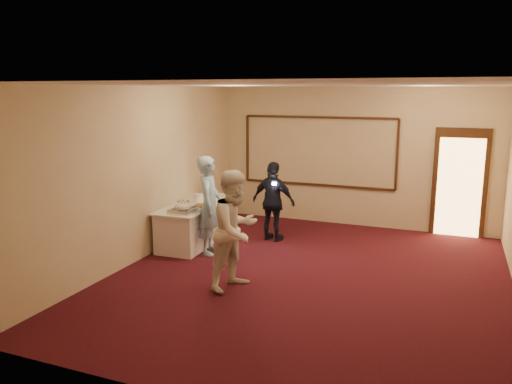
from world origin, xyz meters
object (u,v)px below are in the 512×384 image
buffet_table (197,222)px  man (210,205)px  pavlova_tray (184,208)px  cupcake_stand (208,187)px  tart (201,206)px  plate_stack_a (198,198)px  guest (273,202)px  woman (236,230)px  plate_stack_b (213,196)px

buffet_table → man: (0.56, -0.53, 0.50)m
pavlova_tray → cupcake_stand: (-0.32, 1.60, 0.07)m
buffet_table → cupcake_stand: (-0.18, 0.86, 0.54)m
buffet_table → tart: (0.24, -0.26, 0.41)m
plate_stack_a → guest: (1.38, 0.52, -0.07)m
tart → woman: bearing=-48.2°
cupcake_stand → guest: (1.54, -0.22, -0.14)m
buffet_table → guest: size_ratio=1.40×
man → guest: man is taller
guest → buffet_table: bearing=35.0°
guest → plate_stack_a: bearing=30.7°
cupcake_stand → plate_stack_b: cupcake_stand is taller
man → plate_stack_a: bearing=27.2°
buffet_table → plate_stack_a: plate_stack_a is taller
man → guest: size_ratio=1.13×
tart → guest: (1.12, 0.90, -0.01)m
guest → cupcake_stand: bearing=1.8°
pavlova_tray → man: man is taller
buffet_table → woman: size_ratio=1.23×
plate_stack_b → guest: bearing=12.4°
pavlova_tray → plate_stack_a: pavlova_tray is taller
buffet_table → pavlova_tray: pavlova_tray is taller
buffet_table → guest: guest is taller
pavlova_tray → man: bearing=26.8°
plate_stack_a → man: man is taller
plate_stack_b → man: (0.39, -0.90, 0.04)m
pavlova_tray → cupcake_stand: size_ratio=1.29×
cupcake_stand → plate_stack_b: bearing=-54.7°
tart → guest: 1.44m
pavlova_tray → plate_stack_a: size_ratio=2.91×
tart → guest: size_ratio=0.18×
plate_stack_a → guest: 1.48m
buffet_table → woman: (1.67, -1.86, 0.51)m
woman → guest: size_ratio=1.14×
guest → tart: bearing=48.7°
tart → woman: (1.43, -1.60, 0.10)m
plate_stack_a → man: size_ratio=0.11×
buffet_table → plate_stack_b: size_ratio=11.13×
cupcake_stand → man: 1.57m
plate_stack_a → woman: bearing=-49.4°
buffet_table → man: bearing=-43.7°
plate_stack_a → man: 0.87m
buffet_table → plate_stack_a: bearing=101.2°
buffet_table → plate_stack_b: bearing=65.7°
cupcake_stand → woman: bearing=-55.8°
plate_stack_b → man: 0.98m
plate_stack_b → man: size_ratio=0.11×
plate_stack_a → plate_stack_b: (0.19, 0.26, -0.00)m
plate_stack_a → cupcake_stand: bearing=101.8°
plate_stack_b → man: bearing=-66.6°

